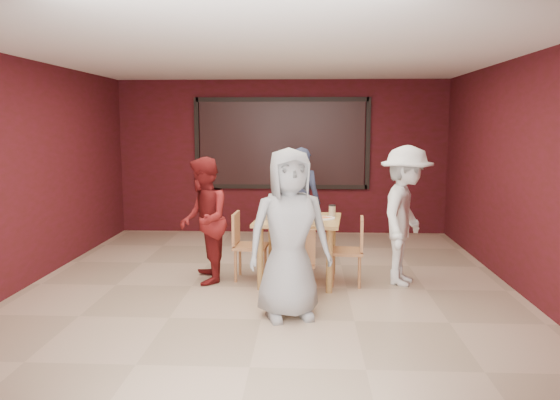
{
  "coord_description": "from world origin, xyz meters",
  "views": [
    {
      "loc": [
        0.46,
        -6.51,
        2.0
      ],
      "look_at": [
        0.13,
        0.27,
        1.05
      ],
      "focal_mm": 35.0,
      "sensor_mm": 36.0,
      "label": 1
    }
  ],
  "objects_px": {
    "chair_front": "(297,259)",
    "diner_right": "(405,216)",
    "dining_table": "(298,227)",
    "diner_left": "(204,220)",
    "chair_right": "(352,247)",
    "chair_left": "(245,242)",
    "diner_back": "(301,203)",
    "diner_front": "(289,234)",
    "chair_back": "(300,234)"
  },
  "relations": [
    {
      "from": "chair_right",
      "to": "diner_front",
      "type": "relative_size",
      "value": 0.48
    },
    {
      "from": "chair_right",
      "to": "diner_right",
      "type": "distance_m",
      "value": 0.77
    },
    {
      "from": "diner_back",
      "to": "diner_left",
      "type": "distance_m",
      "value": 1.85
    },
    {
      "from": "chair_left",
      "to": "chair_front",
      "type": "bearing_deg",
      "value": -50.04
    },
    {
      "from": "chair_front",
      "to": "chair_left",
      "type": "height_order",
      "value": "chair_left"
    },
    {
      "from": "chair_right",
      "to": "diner_front",
      "type": "height_order",
      "value": "diner_front"
    },
    {
      "from": "diner_back",
      "to": "diner_left",
      "type": "xyz_separation_m",
      "value": [
        -1.21,
        -1.4,
        -0.03
      ]
    },
    {
      "from": "chair_right",
      "to": "diner_right",
      "type": "xyz_separation_m",
      "value": [
        0.66,
        0.08,
        0.39
      ]
    },
    {
      "from": "diner_front",
      "to": "diner_right",
      "type": "xyz_separation_m",
      "value": [
        1.41,
        1.28,
        -0.01
      ]
    },
    {
      "from": "diner_front",
      "to": "diner_left",
      "type": "relative_size",
      "value": 1.11
    },
    {
      "from": "dining_table",
      "to": "diner_back",
      "type": "relative_size",
      "value": 0.68
    },
    {
      "from": "diner_right",
      "to": "chair_back",
      "type": "bearing_deg",
      "value": 82.53
    },
    {
      "from": "chair_right",
      "to": "diner_back",
      "type": "height_order",
      "value": "diner_back"
    },
    {
      "from": "chair_front",
      "to": "chair_back",
      "type": "relative_size",
      "value": 1.01
    },
    {
      "from": "chair_front",
      "to": "diner_right",
      "type": "xyz_separation_m",
      "value": [
        1.34,
        0.71,
        0.39
      ]
    },
    {
      "from": "chair_back",
      "to": "diner_right",
      "type": "bearing_deg",
      "value": -29.16
    },
    {
      "from": "dining_table",
      "to": "chair_front",
      "type": "height_order",
      "value": "dining_table"
    },
    {
      "from": "dining_table",
      "to": "diner_left",
      "type": "height_order",
      "value": "diner_left"
    },
    {
      "from": "chair_right",
      "to": "diner_left",
      "type": "bearing_deg",
      "value": 179.26
    },
    {
      "from": "diner_back",
      "to": "chair_left",
      "type": "bearing_deg",
      "value": 78.55
    },
    {
      "from": "diner_back",
      "to": "diner_left",
      "type": "height_order",
      "value": "diner_back"
    },
    {
      "from": "chair_left",
      "to": "diner_right",
      "type": "distance_m",
      "value": 2.06
    },
    {
      "from": "dining_table",
      "to": "chair_left",
      "type": "height_order",
      "value": "dining_table"
    },
    {
      "from": "chair_right",
      "to": "diner_left",
      "type": "height_order",
      "value": "diner_left"
    },
    {
      "from": "chair_left",
      "to": "diner_right",
      "type": "xyz_separation_m",
      "value": [
        2.03,
        -0.11,
        0.38
      ]
    },
    {
      "from": "dining_table",
      "to": "chair_left",
      "type": "distance_m",
      "value": 0.74
    },
    {
      "from": "chair_front",
      "to": "dining_table",
      "type": "bearing_deg",
      "value": 89.66
    },
    {
      "from": "chair_front",
      "to": "diner_back",
      "type": "bearing_deg",
      "value": 89.43
    },
    {
      "from": "diner_back",
      "to": "chair_right",
      "type": "bearing_deg",
      "value": 133.41
    },
    {
      "from": "chair_back",
      "to": "diner_back",
      "type": "relative_size",
      "value": 0.5
    },
    {
      "from": "chair_left",
      "to": "diner_front",
      "type": "bearing_deg",
      "value": -66.01
    },
    {
      "from": "dining_table",
      "to": "diner_right",
      "type": "xyz_separation_m",
      "value": [
        1.33,
        -0.02,
        0.15
      ]
    },
    {
      "from": "diner_front",
      "to": "diner_left",
      "type": "distance_m",
      "value": 1.66
    },
    {
      "from": "dining_table",
      "to": "diner_left",
      "type": "relative_size",
      "value": 0.71
    },
    {
      "from": "chair_left",
      "to": "diner_back",
      "type": "relative_size",
      "value": 0.52
    },
    {
      "from": "chair_right",
      "to": "diner_back",
      "type": "distance_m",
      "value": 1.6
    },
    {
      "from": "chair_front",
      "to": "chair_back",
      "type": "distance_m",
      "value": 1.45
    },
    {
      "from": "diner_back",
      "to": "diner_right",
      "type": "height_order",
      "value": "diner_right"
    },
    {
      "from": "diner_right",
      "to": "chair_front",
      "type": "bearing_deg",
      "value": 139.58
    },
    {
      "from": "chair_left",
      "to": "diner_front",
      "type": "distance_m",
      "value": 1.57
    },
    {
      "from": "chair_front",
      "to": "diner_left",
      "type": "distance_m",
      "value": 1.4
    },
    {
      "from": "chair_front",
      "to": "diner_right",
      "type": "relative_size",
      "value": 0.48
    },
    {
      "from": "diner_front",
      "to": "diner_left",
      "type": "bearing_deg",
      "value": 116.8
    },
    {
      "from": "chair_left",
      "to": "chair_right",
      "type": "height_order",
      "value": "chair_left"
    },
    {
      "from": "chair_left",
      "to": "diner_left",
      "type": "bearing_deg",
      "value": -161.41
    },
    {
      "from": "chair_back",
      "to": "diner_left",
      "type": "height_order",
      "value": "diner_left"
    },
    {
      "from": "diner_left",
      "to": "diner_back",
      "type": "bearing_deg",
      "value": 127.57
    },
    {
      "from": "diner_right",
      "to": "diner_left",
      "type": "bearing_deg",
      "value": 112.91
    },
    {
      "from": "dining_table",
      "to": "chair_left",
      "type": "relative_size",
      "value": 1.3
    },
    {
      "from": "diner_back",
      "to": "dining_table",
      "type": "bearing_deg",
      "value": 107.87
    }
  ]
}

